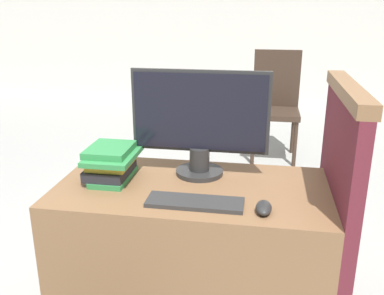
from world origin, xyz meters
The scene contains 8 objects.
wall_back centered at (0.00, 5.59, 1.40)m, with size 12.00×0.06×2.80m.
desk centered at (0.00, 0.29, 0.36)m, with size 1.11×0.59×0.72m.
carrel_divider centered at (0.58, 0.34, 0.58)m, with size 0.07×0.69×1.15m.
monitor centered at (0.01, 0.43, 0.96)m, with size 0.58×0.21×0.45m.
keyboard centered at (0.04, 0.13, 0.73)m, with size 0.36×0.12×0.02m.
mouse centered at (0.29, 0.11, 0.74)m, with size 0.06×0.11×0.04m.
book_stack centered at (-0.35, 0.31, 0.80)m, with size 0.20×0.27×0.14m.
far_chair centered at (0.39, 2.78, 0.55)m, with size 0.44×0.44×1.01m.
Camera 1 is at (0.27, -1.29, 1.43)m, focal length 40.00 mm.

